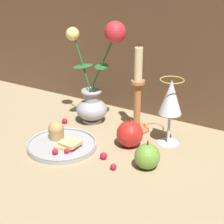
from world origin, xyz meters
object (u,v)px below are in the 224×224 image
(vase, at_px, (95,88))
(candlestick, at_px, (137,99))
(apple_beside_vase, at_px, (130,134))
(apple_near_glass, at_px, (147,156))
(wine_glass, at_px, (171,100))
(plate_with_pastries, at_px, (61,142))

(vase, xyz_separation_m, candlestick, (0.14, 0.02, -0.02))
(vase, xyz_separation_m, apple_beside_vase, (0.17, -0.08, -0.08))
(candlestick, bearing_deg, apple_near_glass, -55.79)
(candlestick, height_order, apple_near_glass, candlestick)
(vase, relative_size, candlestick, 1.23)
(candlestick, bearing_deg, apple_beside_vase, -73.53)
(wine_glass, xyz_separation_m, candlestick, (-0.12, 0.03, -0.03))
(wine_glass, distance_m, apple_near_glass, 0.18)
(plate_with_pastries, relative_size, apple_beside_vase, 2.25)
(plate_with_pastries, xyz_separation_m, wine_glass, (0.25, 0.17, 0.12))
(vase, bearing_deg, apple_near_glass, -31.64)
(plate_with_pastries, xyz_separation_m, candlestick, (0.14, 0.20, 0.09))
(apple_beside_vase, relative_size, apple_near_glass, 1.12)
(candlestick, relative_size, apple_beside_vase, 3.07)
(vase, height_order, wine_glass, vase)
(wine_glass, bearing_deg, plate_with_pastries, -145.28)
(apple_beside_vase, distance_m, apple_near_glass, 0.12)
(wine_glass, height_order, candlestick, candlestick)
(vase, height_order, candlestick, vase)
(vase, height_order, apple_beside_vase, vase)
(plate_with_pastries, relative_size, apple_near_glass, 2.53)
(candlestick, bearing_deg, plate_with_pastries, -123.57)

